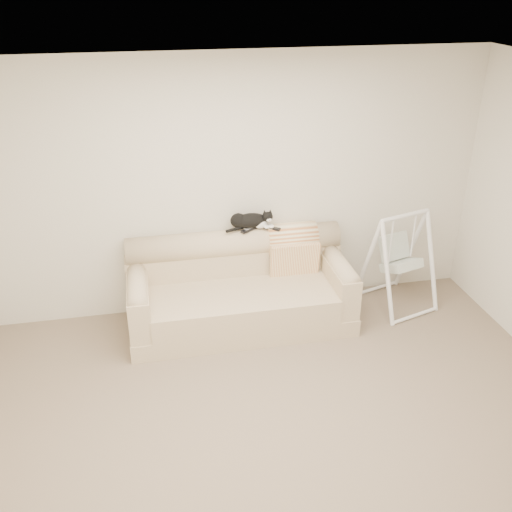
{
  "coord_description": "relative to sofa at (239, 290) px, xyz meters",
  "views": [
    {
      "loc": [
        -0.9,
        -3.27,
        3.23
      ],
      "look_at": [
        0.03,
        1.27,
        0.9
      ],
      "focal_mm": 40.0,
      "sensor_mm": 36.0,
      "label": 1
    }
  ],
  "objects": [
    {
      "name": "ground_plane",
      "position": [
        0.07,
        -1.62,
        -0.35
      ],
      "size": [
        5.0,
        5.0,
        0.0
      ],
      "primitive_type": "plane",
      "color": "#6E5C4B",
      "rests_on": "ground"
    },
    {
      "name": "room_shell",
      "position": [
        0.07,
        -1.62,
        1.18
      ],
      "size": [
        5.04,
        4.04,
        2.6
      ],
      "color": "beige",
      "rests_on": "ground"
    },
    {
      "name": "sofa",
      "position": [
        0.0,
        0.0,
        0.0
      ],
      "size": [
        2.2,
        0.93,
        0.9
      ],
      "color": "tan",
      "rests_on": "ground"
    },
    {
      "name": "remote_a",
      "position": [
        0.14,
        0.22,
        0.56
      ],
      "size": [
        0.18,
        0.14,
        0.03
      ],
      "color": "black",
      "rests_on": "sofa"
    },
    {
      "name": "remote_b",
      "position": [
        0.38,
        0.21,
        0.56
      ],
      "size": [
        0.17,
        0.14,
        0.02
      ],
      "color": "black",
      "rests_on": "sofa"
    },
    {
      "name": "tuxedo_cat",
      "position": [
        0.16,
        0.25,
        0.64
      ],
      "size": [
        0.5,
        0.19,
        0.2
      ],
      "color": "black",
      "rests_on": "sofa"
    },
    {
      "name": "throw_blanket",
      "position": [
        0.59,
        0.23,
        0.37
      ],
      "size": [
        0.51,
        0.38,
        0.58
      ],
      "color": "#C0723B",
      "rests_on": "sofa"
    },
    {
      "name": "baby_swing",
      "position": [
        1.69,
        -0.01,
        0.17
      ],
      "size": [
        0.81,
        0.84,
        1.06
      ],
      "color": "white",
      "rests_on": "ground"
    }
  ]
}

